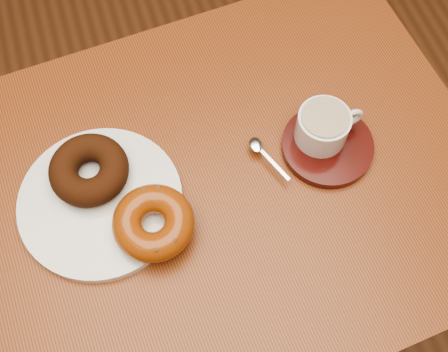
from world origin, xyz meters
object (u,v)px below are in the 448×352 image
object	(u,v)px
saucer	(327,146)
coffee_cup	(324,126)
cafe_table	(213,216)
donut_plate	(101,202)

from	to	relation	value
saucer	coffee_cup	distance (m)	0.04
saucer	coffee_cup	xyz separation A→B (m)	(-0.01, 0.02, 0.04)
cafe_table	donut_plate	xyz separation A→B (m)	(-0.16, 0.02, 0.13)
saucer	coffee_cup	bearing A→B (deg)	108.07
donut_plate	saucer	bearing A→B (deg)	-2.42
donut_plate	saucer	xyz separation A→B (m)	(0.35, -0.01, 0.00)
donut_plate	coffee_cup	size ratio (longest dim) A/B	2.30
cafe_table	saucer	size ratio (longest dim) A/B	6.34
donut_plate	cafe_table	bearing A→B (deg)	-7.38
cafe_table	donut_plate	size ratio (longest dim) A/B	3.70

